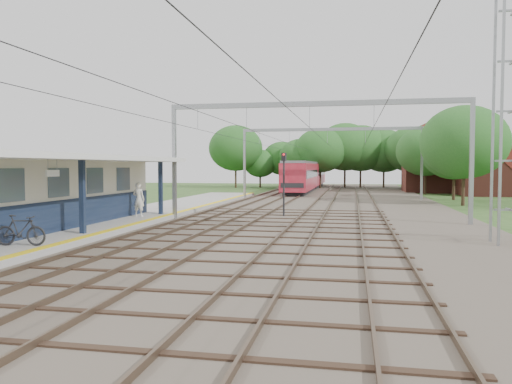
# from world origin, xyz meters

# --- Properties ---
(ground) EXTENTS (160.00, 160.00, 0.00)m
(ground) POSITION_xyz_m (0.00, 0.00, 0.00)
(ground) COLOR #2D4C1E
(ground) RESTS_ON ground
(ballast_bed) EXTENTS (18.00, 90.00, 0.10)m
(ballast_bed) POSITION_xyz_m (4.00, 30.00, 0.05)
(ballast_bed) COLOR #473D33
(ballast_bed) RESTS_ON ground
(platform) EXTENTS (5.00, 52.00, 0.35)m
(platform) POSITION_xyz_m (-7.50, 14.00, 0.17)
(platform) COLOR gray
(platform) RESTS_ON ground
(yellow_stripe) EXTENTS (0.45, 52.00, 0.01)m
(yellow_stripe) POSITION_xyz_m (-5.25, 14.00, 0.35)
(yellow_stripe) COLOR yellow
(yellow_stripe) RESTS_ON platform
(station_building) EXTENTS (3.41, 18.00, 3.40)m
(station_building) POSITION_xyz_m (-8.88, 7.00, 2.04)
(station_building) COLOR beige
(station_building) RESTS_ON platform
(canopy) EXTENTS (6.40, 20.00, 3.44)m
(canopy) POSITION_xyz_m (-7.77, 6.00, 3.64)
(canopy) COLOR #101B33
(canopy) RESTS_ON platform
(rail_tracks) EXTENTS (11.80, 88.00, 0.15)m
(rail_tracks) POSITION_xyz_m (1.50, 30.00, 0.18)
(rail_tracks) COLOR brown
(rail_tracks) RESTS_ON ballast_bed
(catenary_system) EXTENTS (17.22, 88.00, 7.00)m
(catenary_system) POSITION_xyz_m (3.39, 25.28, 5.51)
(catenary_system) COLOR gray
(catenary_system) RESTS_ON ground
(tree_band) EXTENTS (31.72, 30.88, 8.82)m
(tree_band) POSITION_xyz_m (3.84, 57.12, 4.92)
(tree_band) COLOR #382619
(tree_band) RESTS_ON ground
(house_near) EXTENTS (7.00, 6.12, 7.89)m
(house_near) POSITION_xyz_m (21.00, 46.00, 2.99)
(house_near) COLOR brown
(house_near) RESTS_ON ground
(house_far) EXTENTS (8.00, 6.12, 8.66)m
(house_far) POSITION_xyz_m (16.00, 52.00, 3.23)
(house_far) COLOR brown
(house_far) RESTS_ON ground
(person) EXTENTS (0.78, 0.57, 2.00)m
(person) POSITION_xyz_m (-6.58, 13.31, 1.35)
(person) COLOR silver
(person) RESTS_ON platform
(bicycle) EXTENTS (1.96, 0.78, 1.14)m
(bicycle) POSITION_xyz_m (-6.31, 2.41, 0.92)
(bicycle) COLOR black
(bicycle) RESTS_ON platform
(train) EXTENTS (2.87, 35.69, 3.77)m
(train) POSITION_xyz_m (-0.50, 55.37, 2.10)
(train) COLOR black
(train) RESTS_ON ballast_bed
(signal_post) EXTENTS (0.33, 0.30, 4.13)m
(signal_post) POSITION_xyz_m (1.35, 17.69, 2.56)
(signal_post) COLOR black
(signal_post) RESTS_ON ground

